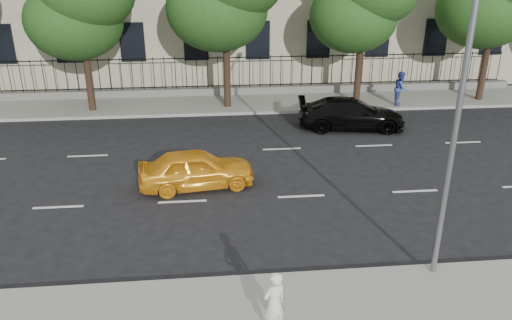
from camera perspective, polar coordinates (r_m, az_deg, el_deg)
The scene contains 9 objects.
ground at distance 14.87m, azimuth 6.95°, elevation -8.42°, with size 120.00×120.00×0.00m, color black.
far_sidewalk at distance 27.65m, azimuth 0.83°, elevation 6.61°, with size 60.00×4.00×0.15m, color gray.
lane_markings at distance 19.02m, azimuth 3.95°, elevation -1.14°, with size 49.60×4.62×0.01m, color silver, non-canonical shape.
iron_fence at distance 29.14m, azimuth 0.46°, elevation 8.59°, with size 30.00×0.50×2.20m.
street_light at distance 12.26m, azimuth 21.55°, elevation 9.43°, with size 0.25×3.32×8.05m.
yellow_taxi at distance 17.49m, azimuth -6.82°, elevation -1.01°, with size 1.61×4.00×1.36m, color #F7A41B.
black_sedan at distance 23.81m, azimuth 10.83°, elevation 5.22°, with size 2.01×4.96×1.44m, color black.
woman_near at distance 10.74m, azimuth 2.13°, elevation -16.06°, with size 0.54×0.36×1.49m, color white.
pedestrian_far at distance 27.82m, azimuth 16.21°, elevation 7.88°, with size 0.86×0.67×1.78m, color #334498.
Camera 1 is at (-3.02, -12.45, 7.56)m, focal length 35.00 mm.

